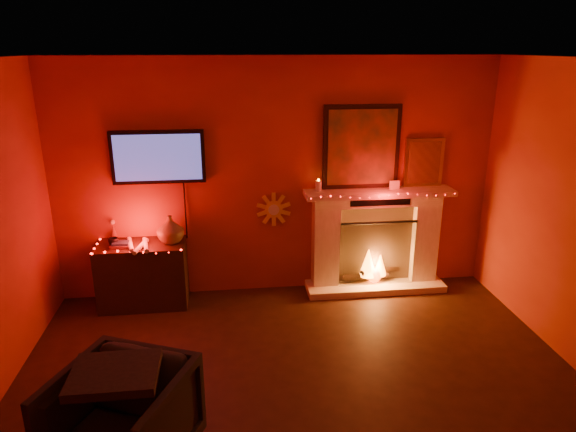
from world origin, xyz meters
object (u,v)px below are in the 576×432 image
Objects in this scene: console_table at (145,271)px; sunburst_clock at (274,209)px; fireplace at (375,230)px; tv at (158,157)px; armchair at (123,422)px.

sunburst_clock is at bearing 8.50° from console_table.
fireplace reaches higher than sunburst_clock.
sunburst_clock is at bearing 1.24° from tv.
sunburst_clock is (-1.19, 0.09, 0.28)m from fireplace.
sunburst_clock is at bearing 87.78° from armchair.
console_table is at bearing -177.23° from fireplace.
armchair is (0.19, -2.43, -0.03)m from console_table.
tv is 1.27m from console_table.
tv is 1.20× the size of console_table.
tv is at bearing -178.76° from sunburst_clock.
tv is at bearing 41.00° from console_table.
tv is 2.91m from armchair.
tv is 1.47× the size of armchair.
fireplace is 2.10× the size of console_table.
tv reaches higher than armchair.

